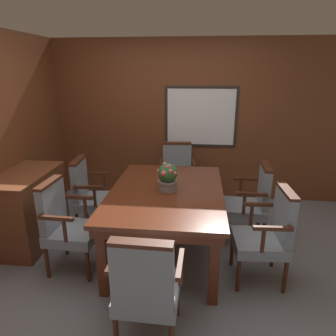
{
  "coord_description": "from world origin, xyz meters",
  "views": [
    {
      "loc": [
        0.4,
        -2.74,
        2.01
      ],
      "look_at": [
        0.07,
        0.38,
        0.97
      ],
      "focal_mm": 32.0,
      "sensor_mm": 36.0,
      "label": 1
    }
  ],
  "objects_px": {
    "dining_table": "(167,198)",
    "chair_right_far": "(252,200)",
    "chair_left_near": "(66,223)",
    "chair_head_near": "(146,286)",
    "chair_left_far": "(91,193)",
    "sideboard_cabinet": "(29,208)",
    "potted_plant": "(168,177)",
    "chair_head_far": "(177,173)",
    "chair_right_near": "(268,233)"
  },
  "relations": [
    {
      "from": "chair_head_near",
      "to": "chair_left_far",
      "type": "xyz_separation_m",
      "value": [
        -0.99,
        1.6,
        0.0
      ]
    },
    {
      "from": "chair_right_far",
      "to": "chair_head_far",
      "type": "bearing_deg",
      "value": -130.11
    },
    {
      "from": "dining_table",
      "to": "chair_left_far",
      "type": "height_order",
      "value": "chair_left_far"
    },
    {
      "from": "chair_right_near",
      "to": "potted_plant",
      "type": "xyz_separation_m",
      "value": [
        -1.01,
        0.36,
        0.4
      ]
    },
    {
      "from": "dining_table",
      "to": "potted_plant",
      "type": "xyz_separation_m",
      "value": [
        0.01,
        0.0,
        0.25
      ]
    },
    {
      "from": "potted_plant",
      "to": "chair_head_near",
      "type": "bearing_deg",
      "value": -91.18
    },
    {
      "from": "chair_right_far",
      "to": "sideboard_cabinet",
      "type": "height_order",
      "value": "chair_right_far"
    },
    {
      "from": "sideboard_cabinet",
      "to": "chair_right_near",
      "type": "bearing_deg",
      "value": -8.64
    },
    {
      "from": "chair_right_near",
      "to": "sideboard_cabinet",
      "type": "height_order",
      "value": "chair_right_near"
    },
    {
      "from": "chair_left_near",
      "to": "dining_table",
      "type": "bearing_deg",
      "value": -67.14
    },
    {
      "from": "chair_left_near",
      "to": "chair_right_far",
      "type": "xyz_separation_m",
      "value": [
        1.97,
        0.76,
        0.0
      ]
    },
    {
      "from": "chair_head_far",
      "to": "chair_head_near",
      "type": "relative_size",
      "value": 1.0
    },
    {
      "from": "chair_left_far",
      "to": "chair_right_far",
      "type": "xyz_separation_m",
      "value": [
        1.98,
        -0.0,
        0.0
      ]
    },
    {
      "from": "sideboard_cabinet",
      "to": "potted_plant",
      "type": "bearing_deg",
      "value": -1.64
    },
    {
      "from": "chair_head_far",
      "to": "chair_left_far",
      "type": "distance_m",
      "value": 1.35
    },
    {
      "from": "chair_left_far",
      "to": "chair_head_near",
      "type": "bearing_deg",
      "value": -153.34
    },
    {
      "from": "chair_head_near",
      "to": "chair_left_far",
      "type": "bearing_deg",
      "value": -56.88
    },
    {
      "from": "chair_left_far",
      "to": "chair_left_near",
      "type": "bearing_deg",
      "value": 175.67
    },
    {
      "from": "chair_left_near",
      "to": "potted_plant",
      "type": "bearing_deg",
      "value": -67.23
    },
    {
      "from": "chair_head_far",
      "to": "chair_right_far",
      "type": "relative_size",
      "value": 1.0
    },
    {
      "from": "sideboard_cabinet",
      "to": "chair_right_far",
      "type": "bearing_deg",
      "value": 7.1
    },
    {
      "from": "dining_table",
      "to": "potted_plant",
      "type": "bearing_deg",
      "value": 12.1
    },
    {
      "from": "chair_right_near",
      "to": "chair_left_near",
      "type": "distance_m",
      "value": 2.01
    },
    {
      "from": "chair_head_near",
      "to": "sideboard_cabinet",
      "type": "height_order",
      "value": "chair_head_near"
    },
    {
      "from": "chair_head_far",
      "to": "chair_head_near",
      "type": "height_order",
      "value": "same"
    },
    {
      "from": "chair_head_near",
      "to": "chair_left_near",
      "type": "xyz_separation_m",
      "value": [
        -0.98,
        0.84,
        0.0
      ]
    },
    {
      "from": "chair_right_far",
      "to": "potted_plant",
      "type": "distance_m",
      "value": 1.11
    },
    {
      "from": "chair_head_near",
      "to": "sideboard_cabinet",
      "type": "relative_size",
      "value": 0.98
    },
    {
      "from": "dining_table",
      "to": "chair_right_near",
      "type": "height_order",
      "value": "chair_right_near"
    },
    {
      "from": "chair_head_far",
      "to": "chair_right_far",
      "type": "distance_m",
      "value": 1.3
    },
    {
      "from": "chair_head_near",
      "to": "chair_right_far",
      "type": "xyz_separation_m",
      "value": [
        0.99,
        1.59,
        0.0
      ]
    },
    {
      "from": "chair_head_near",
      "to": "chair_head_far",
      "type": "bearing_deg",
      "value": -89.47
    },
    {
      "from": "chair_right_near",
      "to": "chair_left_near",
      "type": "height_order",
      "value": "same"
    },
    {
      "from": "chair_left_far",
      "to": "chair_left_near",
      "type": "height_order",
      "value": "same"
    },
    {
      "from": "chair_right_far",
      "to": "sideboard_cabinet",
      "type": "bearing_deg",
      "value": -80.46
    },
    {
      "from": "dining_table",
      "to": "chair_right_far",
      "type": "bearing_deg",
      "value": 21.07
    },
    {
      "from": "chair_head_near",
      "to": "chair_right_far",
      "type": "bearing_deg",
      "value": -120.68
    },
    {
      "from": "chair_head_near",
      "to": "chair_right_far",
      "type": "relative_size",
      "value": 1.0
    },
    {
      "from": "dining_table",
      "to": "chair_right_far",
      "type": "height_order",
      "value": "chair_right_far"
    },
    {
      "from": "chair_head_near",
      "to": "chair_right_near",
      "type": "relative_size",
      "value": 1.0
    },
    {
      "from": "chair_left_far",
      "to": "potted_plant",
      "type": "xyz_separation_m",
      "value": [
        1.02,
        -0.38,
        0.4
      ]
    },
    {
      "from": "chair_head_near",
      "to": "chair_left_near",
      "type": "relative_size",
      "value": 1.0
    },
    {
      "from": "dining_table",
      "to": "chair_left_far",
      "type": "relative_size",
      "value": 1.76
    },
    {
      "from": "dining_table",
      "to": "chair_head_near",
      "type": "bearing_deg",
      "value": -90.66
    },
    {
      "from": "chair_right_far",
      "to": "chair_right_near",
      "type": "bearing_deg",
      "value": 5.66
    },
    {
      "from": "chair_left_far",
      "to": "chair_left_near",
      "type": "relative_size",
      "value": 1.0
    },
    {
      "from": "chair_right_far",
      "to": "potted_plant",
      "type": "height_order",
      "value": "potted_plant"
    },
    {
      "from": "chair_left_near",
      "to": "potted_plant",
      "type": "relative_size",
      "value": 3.2
    },
    {
      "from": "chair_left_near",
      "to": "chair_right_far",
      "type": "distance_m",
      "value": 2.11
    },
    {
      "from": "dining_table",
      "to": "chair_head_far",
      "type": "xyz_separation_m",
      "value": [
        0.02,
        1.26,
        -0.15
      ]
    }
  ]
}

